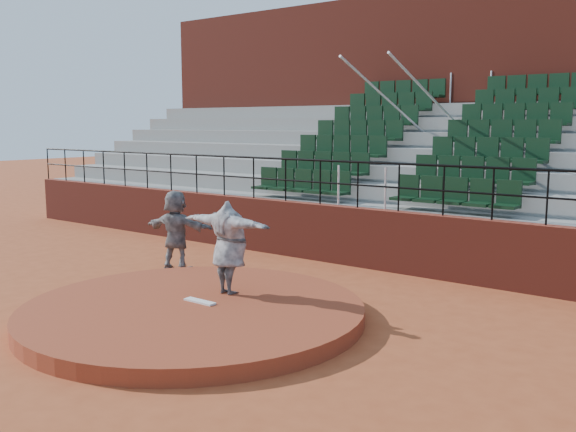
% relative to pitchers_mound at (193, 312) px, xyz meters
% --- Properties ---
extents(ground, '(90.00, 90.00, 0.00)m').
position_rel_pitchers_mound_xyz_m(ground, '(0.00, 0.00, -0.12)').
color(ground, '#A34824').
rests_on(ground, ground).
extents(pitchers_mound, '(5.50, 5.50, 0.25)m').
position_rel_pitchers_mound_xyz_m(pitchers_mound, '(0.00, 0.00, 0.00)').
color(pitchers_mound, brown).
rests_on(pitchers_mound, ground).
extents(pitching_rubber, '(0.60, 0.15, 0.03)m').
position_rel_pitchers_mound_xyz_m(pitching_rubber, '(0.00, 0.15, 0.14)').
color(pitching_rubber, white).
rests_on(pitching_rubber, pitchers_mound).
extents(boundary_wall, '(24.00, 0.30, 1.30)m').
position_rel_pitchers_mound_xyz_m(boundary_wall, '(0.00, 5.00, 0.53)').
color(boundary_wall, maroon).
rests_on(boundary_wall, ground).
extents(wall_railing, '(24.04, 0.05, 1.03)m').
position_rel_pitchers_mound_xyz_m(wall_railing, '(0.00, 5.00, 1.90)').
color(wall_railing, black).
rests_on(wall_railing, boundary_wall).
extents(seating_deck, '(24.00, 5.97, 4.63)m').
position_rel_pitchers_mound_xyz_m(seating_deck, '(0.00, 8.65, 1.31)').
color(seating_deck, gray).
rests_on(seating_deck, ground).
extents(press_box_facade, '(24.00, 3.00, 7.10)m').
position_rel_pitchers_mound_xyz_m(press_box_facade, '(0.00, 12.60, 3.43)').
color(press_box_facade, maroon).
rests_on(press_box_facade, ground).
extents(pitcher, '(1.98, 0.62, 1.60)m').
position_rel_pitchers_mound_xyz_m(pitcher, '(-0.01, 0.87, 0.92)').
color(pitcher, black).
rests_on(pitcher, pitchers_mound).
extents(fielder, '(1.68, 0.90, 1.72)m').
position_rel_pitchers_mound_xyz_m(fielder, '(-2.90, 2.31, 0.74)').
color(fielder, black).
rests_on(fielder, ground).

